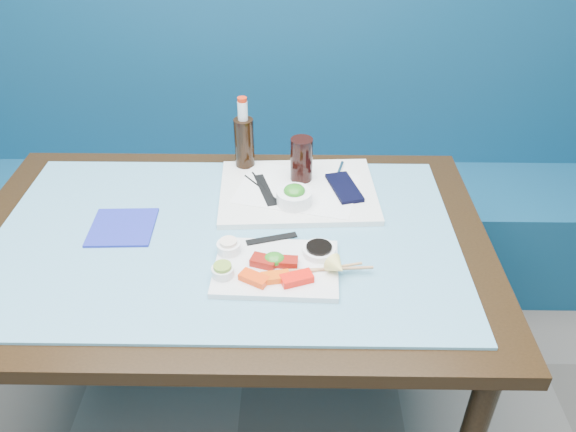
{
  "coord_description": "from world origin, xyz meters",
  "views": [
    {
      "loc": [
        0.18,
        0.27,
        1.66
      ],
      "look_at": [
        0.17,
        1.48,
        0.8
      ],
      "focal_mm": 35.0,
      "sensor_mm": 36.0,
      "label": 1
    }
  ],
  "objects_px": {
    "dining_table": "(227,261)",
    "blue_napkin": "(123,227)",
    "sashimi_plate": "(276,268)",
    "cola_glass": "(301,160)",
    "seaweed_bowl": "(294,197)",
    "serving_tray": "(298,191)",
    "cola_bottle_body": "(244,145)",
    "booth_bench": "(252,187)"
  },
  "relations": [
    {
      "from": "booth_bench",
      "to": "sashimi_plate",
      "type": "height_order",
      "value": "booth_bench"
    },
    {
      "from": "cola_glass",
      "to": "sashimi_plate",
      "type": "bearing_deg",
      "value": -98.9
    },
    {
      "from": "sashimi_plate",
      "to": "seaweed_bowl",
      "type": "height_order",
      "value": "seaweed_bowl"
    },
    {
      "from": "cola_glass",
      "to": "blue_napkin",
      "type": "xyz_separation_m",
      "value": [
        -0.48,
        -0.23,
        -0.08
      ]
    },
    {
      "from": "serving_tray",
      "to": "cola_bottle_body",
      "type": "xyz_separation_m",
      "value": [
        -0.16,
        0.14,
        0.08
      ]
    },
    {
      "from": "cola_bottle_body",
      "to": "sashimi_plate",
      "type": "bearing_deg",
      "value": -76.96
    },
    {
      "from": "serving_tray",
      "to": "blue_napkin",
      "type": "xyz_separation_m",
      "value": [
        -0.47,
        -0.18,
        -0.01
      ]
    },
    {
      "from": "booth_bench",
      "to": "sashimi_plate",
      "type": "xyz_separation_m",
      "value": [
        0.14,
        -0.98,
        0.39
      ]
    },
    {
      "from": "blue_napkin",
      "to": "booth_bench",
      "type": "bearing_deg",
      "value": 71.05
    },
    {
      "from": "serving_tray",
      "to": "seaweed_bowl",
      "type": "relative_size",
      "value": 4.53
    },
    {
      "from": "cola_glass",
      "to": "cola_bottle_body",
      "type": "bearing_deg",
      "value": 154.19
    },
    {
      "from": "sashimi_plate",
      "to": "cola_glass",
      "type": "bearing_deg",
      "value": 83.23
    },
    {
      "from": "cola_bottle_body",
      "to": "blue_napkin",
      "type": "xyz_separation_m",
      "value": [
        -0.31,
        -0.31,
        -0.08
      ]
    },
    {
      "from": "sashimi_plate",
      "to": "serving_tray",
      "type": "distance_m",
      "value": 0.35
    },
    {
      "from": "booth_bench",
      "to": "seaweed_bowl",
      "type": "bearing_deg",
      "value": -75.69
    },
    {
      "from": "sashimi_plate",
      "to": "serving_tray",
      "type": "bearing_deg",
      "value": 83.45
    },
    {
      "from": "sashimi_plate",
      "to": "seaweed_bowl",
      "type": "relative_size",
      "value": 3.01
    },
    {
      "from": "sashimi_plate",
      "to": "cola_bottle_body",
      "type": "bearing_deg",
      "value": 105.16
    },
    {
      "from": "sashimi_plate",
      "to": "blue_napkin",
      "type": "height_order",
      "value": "sashimi_plate"
    },
    {
      "from": "booth_bench",
      "to": "cola_bottle_body",
      "type": "bearing_deg",
      "value": -86.8
    },
    {
      "from": "serving_tray",
      "to": "cola_bottle_body",
      "type": "height_order",
      "value": "cola_bottle_body"
    },
    {
      "from": "serving_tray",
      "to": "cola_glass",
      "type": "height_order",
      "value": "cola_glass"
    },
    {
      "from": "sashimi_plate",
      "to": "cola_glass",
      "type": "relative_size",
      "value": 2.23
    },
    {
      "from": "dining_table",
      "to": "cola_bottle_body",
      "type": "bearing_deg",
      "value": 85.31
    },
    {
      "from": "dining_table",
      "to": "sashimi_plate",
      "type": "height_order",
      "value": "sashimi_plate"
    },
    {
      "from": "dining_table",
      "to": "blue_napkin",
      "type": "distance_m",
      "value": 0.3
    },
    {
      "from": "cola_glass",
      "to": "cola_bottle_body",
      "type": "relative_size",
      "value": 0.79
    },
    {
      "from": "dining_table",
      "to": "blue_napkin",
      "type": "height_order",
      "value": "blue_napkin"
    },
    {
      "from": "cola_glass",
      "to": "booth_bench",
      "type": "bearing_deg",
      "value": 109.09
    },
    {
      "from": "serving_tray",
      "to": "sashimi_plate",
      "type": "bearing_deg",
      "value": -101.65
    },
    {
      "from": "blue_napkin",
      "to": "cola_bottle_body",
      "type": "bearing_deg",
      "value": 45.67
    },
    {
      "from": "cola_glass",
      "to": "cola_bottle_body",
      "type": "height_order",
      "value": "cola_bottle_body"
    },
    {
      "from": "blue_napkin",
      "to": "serving_tray",
      "type": "bearing_deg",
      "value": 20.42
    },
    {
      "from": "sashimi_plate",
      "to": "seaweed_bowl",
      "type": "distance_m",
      "value": 0.27
    },
    {
      "from": "seaweed_bowl",
      "to": "cola_bottle_body",
      "type": "xyz_separation_m",
      "value": [
        -0.15,
        0.21,
        0.05
      ]
    },
    {
      "from": "cola_glass",
      "to": "blue_napkin",
      "type": "relative_size",
      "value": 0.8
    },
    {
      "from": "dining_table",
      "to": "seaweed_bowl",
      "type": "bearing_deg",
      "value": 34.69
    },
    {
      "from": "cola_glass",
      "to": "blue_napkin",
      "type": "bearing_deg",
      "value": -154.41
    },
    {
      "from": "booth_bench",
      "to": "serving_tray",
      "type": "xyz_separation_m",
      "value": [
        0.19,
        -0.64,
        0.39
      ]
    },
    {
      "from": "booth_bench",
      "to": "sashimi_plate",
      "type": "relative_size",
      "value": 10.02
    },
    {
      "from": "cola_bottle_body",
      "to": "blue_napkin",
      "type": "relative_size",
      "value": 1.02
    },
    {
      "from": "dining_table",
      "to": "cola_bottle_body",
      "type": "distance_m",
      "value": 0.38
    }
  ]
}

